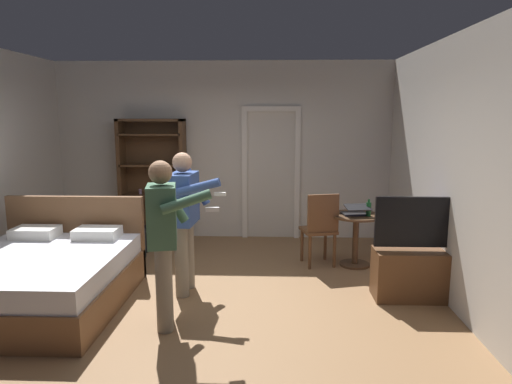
# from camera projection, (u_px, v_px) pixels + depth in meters

# --- Properties ---
(ground_plane) EXTENTS (5.90, 5.90, 0.00)m
(ground_plane) POSITION_uv_depth(u_px,v_px,m) (198.00, 302.00, 4.94)
(ground_plane) COLOR olive
(wall_back) EXTENTS (5.59, 0.12, 2.84)m
(wall_back) POSITION_uv_depth(u_px,v_px,m) (224.00, 151.00, 7.40)
(wall_back) COLOR beige
(wall_back) RESTS_ON ground_plane
(wall_right) EXTENTS (0.12, 5.60, 2.84)m
(wall_right) POSITION_uv_depth(u_px,v_px,m) (464.00, 174.00, 4.59)
(wall_right) COLOR beige
(wall_right) RESTS_ON ground_plane
(doorway_frame) EXTENTS (0.93, 0.08, 2.13)m
(doorway_frame) POSITION_uv_depth(u_px,v_px,m) (271.00, 164.00, 7.32)
(doorway_frame) COLOR white
(doorway_frame) RESTS_ON ground_plane
(bed) EXTENTS (1.69, 1.96, 1.02)m
(bed) POSITION_uv_depth(u_px,v_px,m) (43.00, 277.00, 4.83)
(bed) COLOR brown
(bed) RESTS_ON ground_plane
(bookshelf) EXTENTS (1.05, 0.32, 1.94)m
(bookshelf) POSITION_uv_depth(u_px,v_px,m) (153.00, 175.00, 7.28)
(bookshelf) COLOR #4C331E
(bookshelf) RESTS_ON ground_plane
(tv_flatscreen) EXTENTS (0.94, 0.40, 1.14)m
(tv_flatscreen) POSITION_uv_depth(u_px,v_px,m) (416.00, 268.00, 4.98)
(tv_flatscreen) COLOR brown
(tv_flatscreen) RESTS_ON ground_plane
(side_table) EXTENTS (0.67, 0.67, 0.70)m
(side_table) POSITION_uv_depth(u_px,v_px,m) (356.00, 231.00, 6.05)
(side_table) COLOR #4C331E
(side_table) RESTS_ON ground_plane
(laptop) EXTENTS (0.37, 0.38, 0.15)m
(laptop) POSITION_uv_depth(u_px,v_px,m) (355.00, 211.00, 5.96)
(laptop) COLOR black
(laptop) RESTS_ON side_table
(bottle_on_table) EXTENTS (0.06, 0.06, 0.22)m
(bottle_on_table) POSITION_uv_depth(u_px,v_px,m) (369.00, 209.00, 5.91)
(bottle_on_table) COLOR #175122
(bottle_on_table) RESTS_ON side_table
(wooden_chair) EXTENTS (0.51, 0.51, 0.99)m
(wooden_chair) POSITION_uv_depth(u_px,v_px,m) (320.00, 226.00, 6.02)
(wooden_chair) COLOR brown
(wooden_chair) RESTS_ON ground_plane
(person_blue_shirt) EXTENTS (0.72, 0.56, 1.60)m
(person_blue_shirt) POSITION_uv_depth(u_px,v_px,m) (164.00, 234.00, 4.24)
(person_blue_shirt) COLOR gray
(person_blue_shirt) RESTS_ON ground_plane
(person_striped_shirt) EXTENTS (0.66, 0.65, 1.60)m
(person_striped_shirt) POSITION_uv_depth(u_px,v_px,m) (184.00, 212.00, 5.08)
(person_striped_shirt) COLOR gray
(person_striped_shirt) RESTS_ON ground_plane
(suitcase_dark) EXTENTS (0.65, 0.46, 0.42)m
(suitcase_dark) POSITION_uv_depth(u_px,v_px,m) (119.00, 245.00, 6.32)
(suitcase_dark) COLOR #1E2D38
(suitcase_dark) RESTS_ON ground_plane
(suitcase_small) EXTENTS (0.60, 0.49, 0.32)m
(suitcase_small) POSITION_uv_depth(u_px,v_px,m) (136.00, 238.00, 6.88)
(suitcase_small) COLOR black
(suitcase_small) RESTS_ON ground_plane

